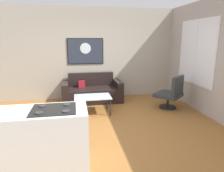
% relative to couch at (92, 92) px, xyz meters
% --- Properties ---
extents(ground, '(6.40, 6.40, 0.04)m').
position_rel_couch_xyz_m(ground, '(0.08, -1.97, -0.30)').
color(ground, '#945F2C').
extents(back_wall, '(6.40, 0.05, 2.80)m').
position_rel_couch_xyz_m(back_wall, '(0.08, 0.45, 1.12)').
color(back_wall, '#ABA695').
rests_on(back_wall, ground).
extents(right_wall, '(0.05, 6.40, 2.80)m').
position_rel_couch_xyz_m(right_wall, '(2.70, -1.67, 1.12)').
color(right_wall, '#ABA298').
rests_on(right_wall, ground).
extents(couch, '(1.77, 0.86, 0.83)m').
position_rel_couch_xyz_m(couch, '(0.00, 0.00, 0.00)').
color(couch, black).
rests_on(couch, ground).
extents(coffee_table, '(0.91, 0.60, 0.44)m').
position_rel_couch_xyz_m(coffee_table, '(-0.07, -1.03, 0.12)').
color(coffee_table, silver).
rests_on(coffee_table, ground).
extents(armchair, '(0.89, 0.89, 0.91)m').
position_rel_couch_xyz_m(armchair, '(2.04, -1.07, 0.15)').
color(armchair, black).
rests_on(armchair, ground).
extents(kitchen_counter, '(1.42, 0.66, 0.93)m').
position_rel_couch_xyz_m(kitchen_counter, '(-1.04, -3.19, 0.17)').
color(kitchen_counter, silver).
rests_on(kitchen_counter, ground).
extents(wall_painting, '(1.11, 0.03, 0.79)m').
position_rel_couch_xyz_m(wall_painting, '(-0.14, 0.41, 1.20)').
color(wall_painting, black).
extents(window, '(0.03, 1.57, 1.69)m').
position_rel_couch_xyz_m(window, '(2.66, -1.07, 1.22)').
color(window, silver).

